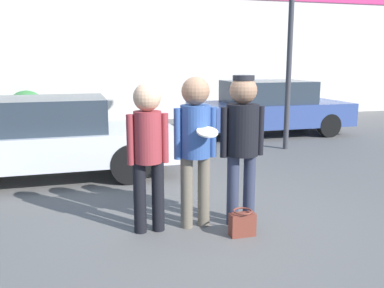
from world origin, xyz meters
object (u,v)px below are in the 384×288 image
person_left (148,145)px  person_right (242,134)px  parked_car_far (269,108)px  person_middle_with_frisbee (196,138)px  parked_car_near (37,138)px  shrub (27,109)px  handbag (242,223)px

person_left → person_right: (1.15, -0.07, 0.08)m
person_left → parked_car_far: bearing=52.9°
person_middle_with_frisbee → parked_car_far: bearing=56.7°
person_left → parked_car_near: size_ratio=0.38×
person_right → shrub: size_ratio=1.65×
person_right → parked_car_near: (-2.57, 2.94, -0.43)m
shrub → handbag: 9.89m
person_left → person_right: bearing=-3.5°
person_middle_with_frisbee → parked_car_far: size_ratio=0.43×
parked_car_far → person_right: bearing=-119.0°
person_left → person_right: size_ratio=0.96×
parked_car_near → parked_car_far: bearing=27.1°
parked_car_near → handbag: 4.15m
parked_car_far → handbag: parked_car_far is taller
parked_car_near → shrub: size_ratio=4.19×
person_right → shrub: bearing=109.8°
parked_car_near → handbag: size_ratio=15.07×
person_middle_with_frisbee → handbag: 1.15m
parked_car_far → handbag: size_ratio=13.65×
parked_car_far → shrub: 7.21m
person_right → parked_car_near: 3.93m
person_left → parked_car_far: 7.36m
person_left → handbag: 1.44m
parked_car_far → person_left: bearing=-127.1°
shrub → person_right: bearing=-70.2°
parked_car_far → shrub: (-6.52, 3.08, -0.17)m
shrub → person_middle_with_frisbee: bearing=-73.4°
person_right → parked_car_near: size_ratio=0.39×
parked_car_near → handbag: parked_car_near is taller
parked_car_far → handbag: bearing=-118.4°
shrub → handbag: (3.11, -9.38, -0.41)m
person_middle_with_frisbee → parked_car_near: bearing=124.8°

